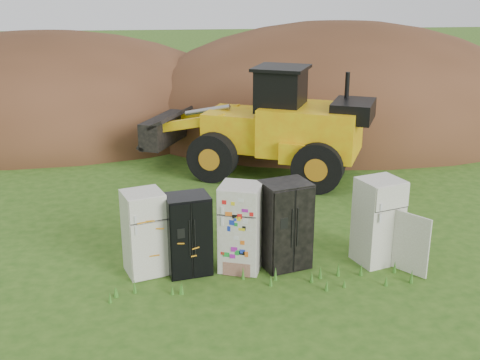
{
  "coord_description": "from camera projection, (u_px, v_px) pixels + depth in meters",
  "views": [
    {
      "loc": [
        -1.82,
        -11.16,
        5.72
      ],
      "look_at": [
        -0.38,
        2.0,
        1.24
      ],
      "focal_mm": 45.0,
      "sensor_mm": 36.0,
      "label": 1
    }
  ],
  "objects": [
    {
      "name": "ground",
      "position": [
        268.0,
        266.0,
        12.53
      ],
      "size": [
        120.0,
        120.0,
        0.0
      ],
      "primitive_type": "plane",
      "color": "#2B5316",
      "rests_on": "ground"
    },
    {
      "name": "fridge_leftmost",
      "position": [
        144.0,
        233.0,
        12.02
      ],
      "size": [
        0.96,
        0.94,
        1.73
      ],
      "primitive_type": null,
      "rotation": [
        0.0,
        0.0,
        0.32
      ],
      "color": "white",
      "rests_on": "ground"
    },
    {
      "name": "fridge_black_side",
      "position": [
        188.0,
        234.0,
        12.05
      ],
      "size": [
        0.98,
        0.84,
        1.65
      ],
      "primitive_type": null,
      "rotation": [
        0.0,
        0.0,
        0.21
      ],
      "color": "black",
      "rests_on": "ground"
    },
    {
      "name": "fridge_sticker",
      "position": [
        241.0,
        227.0,
        12.17
      ],
      "size": [
        1.01,
        0.97,
        1.82
      ],
      "primitive_type": null,
      "rotation": [
        0.0,
        0.0,
        -0.33
      ],
      "color": "silver",
      "rests_on": "ground"
    },
    {
      "name": "fridge_dark_mid",
      "position": [
        285.0,
        225.0,
        12.3
      ],
      "size": [
        1.11,
        1.0,
        1.83
      ],
      "primitive_type": null,
      "rotation": [
        0.0,
        0.0,
        0.29
      ],
      "color": "black",
      "rests_on": "ground"
    },
    {
      "name": "fridge_open_door",
      "position": [
        378.0,
        221.0,
        12.48
      ],
      "size": [
        1.02,
        0.98,
        1.82
      ],
      "primitive_type": null,
      "rotation": [
        0.0,
        0.0,
        0.32
      ],
      "color": "white",
      "rests_on": "ground"
    },
    {
      "name": "wheel_loader",
      "position": [
        253.0,
        121.0,
        17.97
      ],
      "size": [
        7.33,
        5.33,
        3.29
      ],
      "primitive_type": null,
      "rotation": [
        0.0,
        0.0,
        -0.43
      ],
      "color": "yellow",
      "rests_on": "ground"
    },
    {
      "name": "dirt_mound_right",
      "position": [
        337.0,
        124.0,
        24.7
      ],
      "size": [
        17.19,
        12.61,
        8.26
      ],
      "primitive_type": "ellipsoid",
      "color": "#432715",
      "rests_on": "ground"
    },
    {
      "name": "dirt_mound_left",
      "position": [
        48.0,
        123.0,
        24.81
      ],
      "size": [
        17.17,
        12.88,
        7.46
      ],
      "primitive_type": "ellipsoid",
      "color": "#432715",
      "rests_on": "ground"
    }
  ]
}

